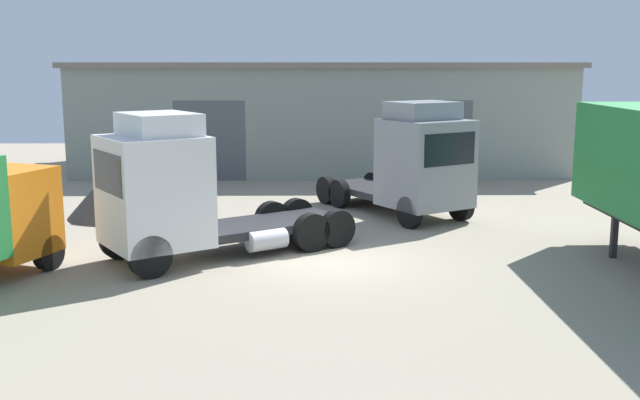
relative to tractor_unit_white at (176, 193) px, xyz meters
name	(u,v)px	position (x,y,z in m)	size (l,w,h in m)	color
ground_plane	(333,261)	(4.16, -0.04, -1.87)	(60.00, 60.00, 0.00)	gray
warehouse_building	(322,115)	(4.16, 18.71, 0.77)	(23.63, 10.01, 5.27)	gray
tractor_unit_white	(176,193)	(0.00, 0.00, 0.00)	(7.07, 5.80, 3.99)	silver
tractor_unit_grey	(416,164)	(7.16, 5.52, 0.01)	(5.30, 6.54, 3.99)	gray
gravel_pile	(119,188)	(-3.05, 5.99, -0.89)	(3.52, 3.52, 1.97)	#423D38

